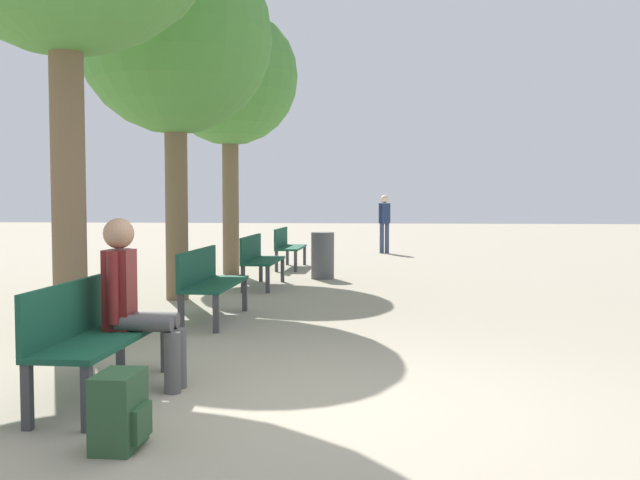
{
  "coord_description": "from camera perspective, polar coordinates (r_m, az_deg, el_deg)",
  "views": [
    {
      "loc": [
        0.46,
        -4.89,
        1.45
      ],
      "look_at": [
        -0.41,
        4.12,
        0.94
      ],
      "focal_mm": 40.0,
      "sensor_mm": 36.0,
      "label": 1
    }
  ],
  "objects": [
    {
      "name": "tree_row_1",
      "position": [
        10.84,
        -11.55,
        15.54
      ],
      "size": [
        2.81,
        2.81,
        5.22
      ],
      "color": "brown",
      "rests_on": "ground_plane"
    },
    {
      "name": "ground_plane",
      "position": [
        5.12,
        0.11,
        -13.23
      ],
      "size": [
        80.0,
        80.0,
        0.0
      ],
      "primitive_type": "plane",
      "color": "gray"
    },
    {
      "name": "trash_bin",
      "position": [
        13.16,
        0.21,
        -1.25
      ],
      "size": [
        0.42,
        0.42,
        0.86
      ],
      "color": "#4C4C51",
      "rests_on": "ground_plane"
    },
    {
      "name": "pedestrian_near",
      "position": [
        19.56,
        5.18,
        1.61
      ],
      "size": [
        0.32,
        0.28,
        1.59
      ],
      "color": "#384260",
      "rests_on": "ground_plane"
    },
    {
      "name": "bench_row_1",
      "position": [
        8.67,
        -8.94,
        -3.06
      ],
      "size": [
        0.48,
        1.65,
        0.86
      ],
      "color": "#144733",
      "rests_on": "ground_plane"
    },
    {
      "name": "person_seated",
      "position": [
        5.62,
        -14.6,
        -4.58
      ],
      "size": [
        0.61,
        0.35,
        1.31
      ],
      "color": "#4C4C4C",
      "rests_on": "ground_plane"
    },
    {
      "name": "tree_row_2",
      "position": [
        14.23,
        -7.23,
        12.69
      ],
      "size": [
        2.65,
        2.65,
        5.17
      ],
      "color": "brown",
      "rests_on": "ground_plane"
    },
    {
      "name": "backpack",
      "position": [
        4.42,
        -15.72,
        -13.04
      ],
      "size": [
        0.28,
        0.37,
        0.45
      ],
      "color": "#284C2D",
      "rests_on": "ground_plane"
    },
    {
      "name": "bench_row_0",
      "position": [
        5.53,
        -17.66,
        -6.72
      ],
      "size": [
        0.48,
        1.65,
        0.86
      ],
      "color": "#144733",
      "rests_on": "ground_plane"
    },
    {
      "name": "bench_row_3",
      "position": [
        15.21,
        -2.66,
        -0.35
      ],
      "size": [
        0.48,
        1.65,
        0.86
      ],
      "color": "#144733",
      "rests_on": "ground_plane"
    },
    {
      "name": "bench_row_2",
      "position": [
        11.92,
        -4.93,
        -1.33
      ],
      "size": [
        0.48,
        1.65,
        0.86
      ],
      "color": "#144733",
      "rests_on": "ground_plane"
    }
  ]
}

